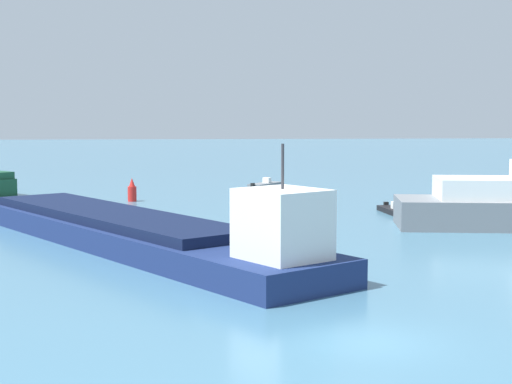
{
  "coord_description": "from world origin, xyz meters",
  "views": [
    {
      "loc": [
        -5.39,
        -22.76,
        6.94
      ],
      "look_at": [
        -0.47,
        34.53,
        1.2
      ],
      "focal_mm": 54.38,
      "sensor_mm": 36.0,
      "label": 1
    }
  ],
  "objects_px": {
    "cargo_barge": "(130,229)",
    "small_motorboat": "(395,210)",
    "fishing_skiff": "(265,185)",
    "channel_buoy_red": "(132,191)"
  },
  "relations": [
    {
      "from": "cargo_barge",
      "to": "small_motorboat",
      "type": "height_order",
      "value": "cargo_barge"
    },
    {
      "from": "fishing_skiff",
      "to": "small_motorboat",
      "type": "xyz_separation_m",
      "value": [
        7.31,
        -20.43,
        -0.02
      ]
    },
    {
      "from": "fishing_skiff",
      "to": "cargo_barge",
      "type": "distance_m",
      "value": 34.77
    },
    {
      "from": "fishing_skiff",
      "to": "cargo_barge",
      "type": "xyz_separation_m",
      "value": [
        -10.36,
        -33.18,
        0.71
      ]
    },
    {
      "from": "cargo_barge",
      "to": "small_motorboat",
      "type": "relative_size",
      "value": 6.72
    },
    {
      "from": "cargo_barge",
      "to": "small_motorboat",
      "type": "bearing_deg",
      "value": 35.82
    },
    {
      "from": "small_motorboat",
      "to": "channel_buoy_red",
      "type": "xyz_separation_m",
      "value": [
        -19.17,
        9.09,
        0.6
      ]
    },
    {
      "from": "cargo_barge",
      "to": "fishing_skiff",
      "type": "bearing_deg",
      "value": 72.66
    },
    {
      "from": "fishing_skiff",
      "to": "channel_buoy_red",
      "type": "relative_size",
      "value": 2.2
    },
    {
      "from": "fishing_skiff",
      "to": "cargo_barge",
      "type": "bearing_deg",
      "value": -107.34
    }
  ]
}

